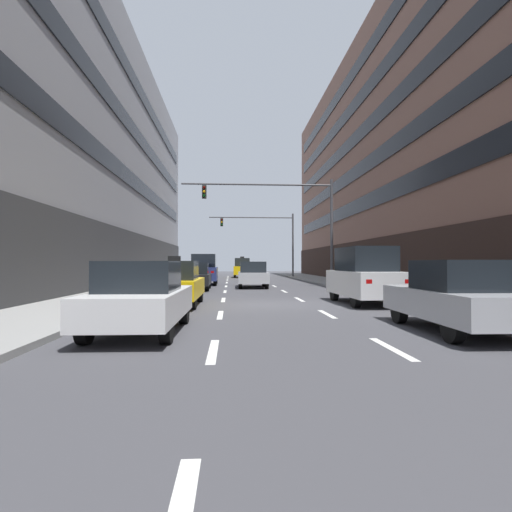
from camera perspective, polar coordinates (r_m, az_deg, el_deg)
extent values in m
plane|color=#424247|center=(15.42, 1.35, -6.79)|extent=(120.00, 120.00, 0.00)
cube|color=gray|center=(16.26, -22.83, -6.16)|extent=(3.56, 80.00, 0.14)
cube|color=gray|center=(17.30, 23.98, -5.84)|extent=(3.56, 80.00, 0.14)
cube|color=black|center=(17.87, -28.23, 18.62)|extent=(0.08, 76.00, 1.10)
cube|color=black|center=(19.44, -28.13, 29.04)|extent=(0.08, 76.00, 1.10)
cube|color=black|center=(18.62, 28.72, 12.66)|extent=(0.08, 76.00, 1.10)
cube|color=black|center=(19.42, 28.65, 20.38)|extent=(0.08, 76.00, 1.10)
cube|color=black|center=(20.55, 28.59, 27.37)|extent=(0.08, 76.00, 1.10)
cube|color=silver|center=(7.46, -6.03, -13.03)|extent=(0.16, 2.00, 0.01)
cube|color=silver|center=(12.39, -5.02, -8.20)|extent=(0.16, 2.00, 0.01)
cube|color=silver|center=(17.36, -4.59, -6.12)|extent=(0.16, 2.00, 0.01)
cube|color=silver|center=(22.35, -4.36, -4.97)|extent=(0.16, 2.00, 0.01)
cube|color=silver|center=(27.34, -4.21, -4.24)|extent=(0.16, 2.00, 0.01)
cube|color=silver|center=(32.33, -4.11, -3.73)|extent=(0.16, 2.00, 0.01)
cube|color=silver|center=(37.32, -4.03, -3.36)|extent=(0.16, 2.00, 0.01)
cube|color=silver|center=(42.32, -3.97, -3.08)|extent=(0.16, 2.00, 0.01)
cube|color=silver|center=(47.32, -3.93, -2.86)|extent=(0.16, 2.00, 0.01)
cube|color=silver|center=(8.01, 18.41, -12.15)|extent=(0.16, 2.00, 0.01)
cube|color=silver|center=(12.73, 9.88, -7.99)|extent=(0.16, 2.00, 0.01)
cube|color=silver|center=(17.60, 6.08, -6.05)|extent=(0.16, 2.00, 0.01)
cube|color=silver|center=(22.54, 3.95, -4.94)|extent=(0.16, 2.00, 0.01)
cube|color=silver|center=(27.49, 2.58, -4.22)|extent=(0.16, 2.00, 0.01)
cube|color=silver|center=(32.46, 1.64, -3.73)|extent=(0.16, 2.00, 0.01)
cube|color=silver|center=(37.44, 0.95, -3.36)|extent=(0.16, 2.00, 0.01)
cube|color=silver|center=(42.42, 0.42, -3.08)|extent=(0.16, 2.00, 0.01)
cube|color=silver|center=(47.41, 0.00, -2.86)|extent=(0.16, 2.00, 0.01)
cylinder|color=black|center=(11.05, -18.11, -7.38)|extent=(0.22, 0.64, 0.64)
cylinder|color=black|center=(10.75, -10.03, -7.60)|extent=(0.22, 0.64, 0.64)
cylinder|color=black|center=(8.57, -22.82, -9.24)|extent=(0.22, 0.64, 0.64)
cylinder|color=black|center=(8.18, -12.39, -9.69)|extent=(0.22, 0.64, 0.64)
cube|color=white|center=(9.56, -15.68, -6.53)|extent=(1.84, 4.29, 0.62)
cube|color=black|center=(9.33, -15.93, -2.73)|extent=(1.58, 1.86, 0.66)
cube|color=white|center=(11.73, -16.37, -4.96)|extent=(0.20, 0.08, 0.14)
cube|color=red|center=(7.74, -23.74, -7.00)|extent=(0.20, 0.08, 0.14)
cube|color=white|center=(11.50, -10.28, -5.06)|extent=(0.20, 0.08, 0.14)
cube|color=red|center=(7.38, -14.57, -7.35)|extent=(0.20, 0.08, 0.14)
cylinder|color=black|center=(45.46, -2.94, -2.54)|extent=(0.23, 0.65, 0.64)
cylinder|color=black|center=(45.46, -0.96, -2.54)|extent=(0.23, 0.65, 0.64)
cylinder|color=black|center=(42.82, -2.99, -2.63)|extent=(0.23, 0.65, 0.64)
cylinder|color=black|center=(42.83, -0.90, -2.63)|extent=(0.23, 0.65, 0.64)
cube|color=yellow|center=(44.13, -1.95, -2.01)|extent=(1.91, 4.34, 0.88)
cube|color=black|center=(44.12, -1.95, -0.87)|extent=(1.63, 2.58, 0.88)
cube|color=white|center=(46.23, -2.73, -1.77)|extent=(0.20, 0.08, 0.14)
cube|color=red|center=(42.02, -2.80, -1.86)|extent=(0.20, 0.08, 0.14)
cube|color=white|center=(46.24, -1.17, -1.78)|extent=(0.20, 0.08, 0.14)
cube|color=red|center=(42.02, -1.08, -1.86)|extent=(0.20, 0.08, 0.14)
cube|color=black|center=(44.12, -1.94, -0.19)|extent=(0.43, 0.21, 0.18)
cylinder|color=black|center=(16.75, -13.28, -5.18)|extent=(0.23, 0.66, 0.65)
cylinder|color=black|center=(16.53, -7.85, -5.25)|extent=(0.23, 0.66, 0.65)
cylinder|color=black|center=(14.13, -15.25, -5.96)|extent=(0.23, 0.66, 0.65)
cylinder|color=black|center=(13.88, -8.81, -6.07)|extent=(0.23, 0.66, 0.65)
cube|color=yellow|center=(15.28, -11.25, -4.40)|extent=(1.87, 4.38, 0.63)
cube|color=black|center=(15.06, -11.36, -1.96)|extent=(1.61, 1.90, 0.67)
cube|color=white|center=(17.48, -12.30, -3.60)|extent=(0.20, 0.08, 0.14)
cube|color=red|center=(13.29, -15.33, -4.43)|extent=(0.20, 0.08, 0.14)
cube|color=white|center=(17.32, -8.13, -3.64)|extent=(0.20, 0.08, 0.14)
cube|color=red|center=(13.07, -9.85, -4.50)|extent=(0.20, 0.08, 0.14)
cube|color=black|center=(15.06, -11.35, -0.34)|extent=(0.44, 0.20, 0.18)
cylinder|color=black|center=(27.33, -2.24, -3.56)|extent=(0.23, 0.66, 0.66)
cylinder|color=black|center=(27.38, 1.10, -3.56)|extent=(0.23, 0.66, 0.66)
cylinder|color=black|center=(24.64, -2.20, -3.84)|extent=(0.23, 0.66, 0.66)
cylinder|color=black|center=(24.70, 1.51, -3.84)|extent=(0.23, 0.66, 0.66)
cube|color=#B7BABF|center=(25.99, -0.46, -2.99)|extent=(1.91, 4.41, 0.64)
cube|color=black|center=(25.77, -0.45, -1.55)|extent=(1.63, 1.92, 0.68)
cube|color=white|center=(28.12, -1.93, -2.61)|extent=(0.20, 0.08, 0.14)
cube|color=red|center=(23.82, -1.81, -2.91)|extent=(0.20, 0.08, 0.14)
cube|color=white|center=(28.16, 0.68, -2.61)|extent=(0.20, 0.08, 0.14)
cube|color=red|center=(23.87, 1.27, -2.90)|extent=(0.20, 0.08, 0.14)
cylinder|color=black|center=(30.89, -8.66, -3.23)|extent=(0.23, 0.68, 0.68)
cylinder|color=black|center=(30.81, -5.62, -3.25)|extent=(0.23, 0.68, 0.68)
cylinder|color=black|center=(28.14, -9.09, -3.46)|extent=(0.23, 0.68, 0.68)
cylinder|color=black|center=(28.05, -5.74, -3.47)|extent=(0.23, 0.68, 0.68)
cube|color=navy|center=(29.44, -7.27, -2.45)|extent=(1.95, 4.53, 0.92)
cube|color=black|center=(29.43, -7.27, -0.66)|extent=(1.68, 2.69, 0.92)
cube|color=white|center=(31.69, -8.26, -2.05)|extent=(0.21, 0.08, 0.14)
cube|color=red|center=(27.28, -8.89, -2.23)|extent=(0.21, 0.08, 0.14)
cube|color=white|center=(31.63, -5.87, -2.06)|extent=(0.21, 0.08, 0.14)
cube|color=red|center=(27.20, -6.12, -2.24)|extent=(0.21, 0.08, 0.14)
cylinder|color=black|center=(25.33, -10.01, -3.79)|extent=(0.22, 0.63, 0.62)
cylinder|color=black|center=(25.22, -6.58, -3.81)|extent=(0.22, 0.63, 0.62)
cylinder|color=black|center=(22.79, -10.65, -4.10)|extent=(0.22, 0.63, 0.62)
cylinder|color=black|center=(22.67, -6.83, -4.13)|extent=(0.22, 0.63, 0.62)
cube|color=black|center=(23.98, -8.51, -3.23)|extent=(1.80, 4.19, 0.61)
cube|color=black|center=(23.77, -8.54, -1.74)|extent=(1.54, 1.82, 0.64)
cube|color=white|center=(26.06, -9.52, -2.81)|extent=(0.19, 0.08, 0.13)
cube|color=red|center=(21.99, -10.48, -3.15)|extent=(0.19, 0.08, 0.13)
cube|color=white|center=(25.97, -6.83, -2.82)|extent=(0.19, 0.08, 0.13)
cube|color=red|center=(21.90, -7.30, -3.17)|extent=(0.19, 0.08, 0.13)
cylinder|color=black|center=(11.29, 19.38, -7.22)|extent=(0.23, 0.65, 0.65)
cylinder|color=black|center=(11.96, 26.47, -6.81)|extent=(0.23, 0.65, 0.65)
cylinder|color=black|center=(8.89, 25.81, -8.88)|extent=(0.23, 0.65, 0.65)
cube|color=#B7BABF|center=(10.39, 26.18, -5.97)|extent=(1.90, 4.37, 0.63)
cube|color=black|center=(10.18, 26.68, -2.40)|extent=(1.62, 1.91, 0.67)
cube|color=white|center=(12.04, 18.64, -4.79)|extent=(0.20, 0.08, 0.14)
cube|color=red|center=(8.22, 29.38, -6.51)|extent=(0.20, 0.08, 0.14)
cube|color=white|center=(12.55, 24.07, -4.60)|extent=(0.20, 0.08, 0.14)
cylinder|color=black|center=(17.24, 10.88, -5.04)|extent=(0.24, 0.68, 0.67)
cylinder|color=black|center=(17.75, 15.97, -4.90)|extent=(0.24, 0.68, 0.67)
cylinder|color=black|center=(14.63, 13.79, -5.76)|extent=(0.24, 0.68, 0.67)
cylinder|color=black|center=(15.22, 19.63, -5.54)|extent=(0.24, 0.68, 0.67)
cube|color=white|center=(16.16, 14.98, -3.67)|extent=(1.96, 4.51, 0.92)
cube|color=black|center=(16.14, 14.96, -0.42)|extent=(1.68, 2.68, 0.92)
cube|color=white|center=(18.05, 10.66, -2.89)|extent=(0.20, 0.09, 0.14)
cube|color=red|center=(13.86, 15.48, -3.46)|extent=(0.20, 0.09, 0.14)
cube|color=white|center=(18.44, 14.59, -2.84)|extent=(0.20, 0.09, 0.14)
cube|color=red|center=(14.37, 20.40, -3.35)|extent=(0.20, 0.09, 0.14)
cylinder|color=#4C4C51|center=(27.07, 10.53, 3.32)|extent=(0.18, 0.18, 6.88)
cylinder|color=#4C4C51|center=(26.73, 0.17, 9.96)|extent=(9.74, 0.12, 0.12)
cube|color=black|center=(26.63, -7.25, 8.87)|extent=(0.28, 0.24, 0.84)
sphere|color=#4B0704|center=(26.54, -7.27, 9.48)|extent=(0.17, 0.17, 0.17)
sphere|color=orange|center=(26.50, -7.27, 8.92)|extent=(0.17, 0.17, 0.17)
sphere|color=#073E10|center=(26.45, -7.27, 8.37)|extent=(0.17, 0.17, 0.17)
cylinder|color=#4C4C51|center=(43.37, 5.18, 1.55)|extent=(0.18, 0.18, 6.66)
cylinder|color=#4C4C51|center=(43.15, -0.68, 5.41)|extent=(8.85, 0.12, 0.12)
cube|color=black|center=(43.05, -4.81, 4.73)|extent=(0.28, 0.24, 0.84)
sphere|color=#4B0704|center=(42.94, -4.82, 5.09)|extent=(0.17, 0.17, 0.17)
sphere|color=orange|center=(42.91, -4.82, 4.75)|extent=(0.17, 0.17, 0.17)
sphere|color=#073E10|center=(42.89, -4.82, 4.40)|extent=(0.17, 0.17, 0.17)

